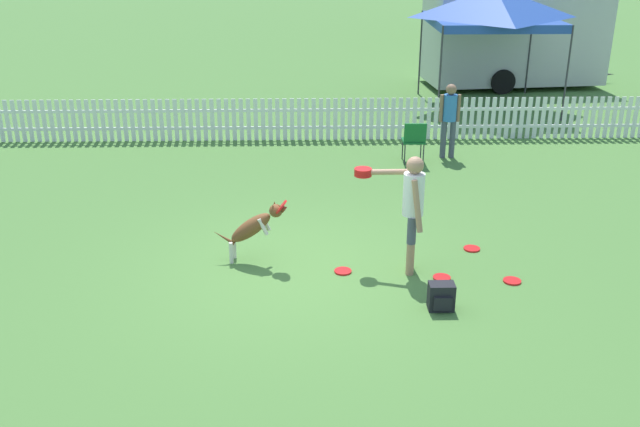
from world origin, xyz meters
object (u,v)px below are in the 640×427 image
(leaping_dog, at_px, (254,226))
(frisbee_near_dog, at_px, (442,278))
(frisbee_far_scatter, at_px, (512,281))
(frisbee_midfield, at_px, (472,249))
(canopy_tent_main, at_px, (493,6))
(handler_person, at_px, (409,200))
(folding_chair_blue_left, at_px, (414,138))
(backpack_on_grass, at_px, (441,297))
(equipment_trailer, at_px, (514,37))
(frisbee_near_handler, at_px, (343,271))
(spectator_standing, at_px, (450,114))

(leaping_dog, relative_size, frisbee_near_dog, 4.52)
(leaping_dog, bearing_deg, frisbee_far_scatter, 87.66)
(frisbee_midfield, height_order, canopy_tent_main, canopy_tent_main)
(handler_person, relative_size, folding_chair_blue_left, 1.94)
(handler_person, relative_size, backpack_on_grass, 4.71)
(frisbee_near_dog, relative_size, backpack_on_grass, 0.69)
(equipment_trailer, bearing_deg, frisbee_far_scatter, -110.77)
(frisbee_midfield, bearing_deg, backpack_on_grass, -114.18)
(frisbee_near_handler, bearing_deg, frisbee_near_dog, -9.71)
(folding_chair_blue_left, bearing_deg, backpack_on_grass, 85.95)
(handler_person, distance_m, canopy_tent_main, 10.02)
(handler_person, height_order, frisbee_near_handler, handler_person)
(folding_chair_blue_left, bearing_deg, frisbee_near_dog, 87.05)
(frisbee_near_dog, distance_m, frisbee_far_scatter, 0.92)
(backpack_on_grass, relative_size, canopy_tent_main, 0.11)
(handler_person, bearing_deg, spectator_standing, -7.77)
(canopy_tent_main, distance_m, equipment_trailer, 3.06)
(leaping_dog, bearing_deg, canopy_tent_main, 158.16)
(leaping_dog, distance_m, frisbee_near_dog, 2.64)
(frisbee_near_handler, relative_size, spectator_standing, 0.16)
(leaping_dog, height_order, frisbee_near_handler, leaping_dog)
(frisbee_far_scatter, relative_size, equipment_trailer, 0.04)
(frisbee_near_dog, bearing_deg, equipment_trailer, 70.90)
(frisbee_near_handler, distance_m, spectator_standing, 5.67)
(equipment_trailer, bearing_deg, frisbee_near_dog, -114.85)
(folding_chair_blue_left, bearing_deg, frisbee_near_handler, 71.69)
(handler_person, bearing_deg, backpack_on_grass, -156.15)
(frisbee_near_handler, bearing_deg, folding_chair_blue_left, 70.79)
(frisbee_near_dog, bearing_deg, canopy_tent_main, 73.35)
(leaping_dog, relative_size, frisbee_far_scatter, 4.52)
(frisbee_near_handler, height_order, canopy_tent_main, canopy_tent_main)
(frisbee_midfield, xyz_separation_m, canopy_tent_main, (2.27, 8.69, 2.49))
(leaping_dog, distance_m, folding_chair_blue_left, 5.22)
(spectator_standing, bearing_deg, handler_person, 72.46)
(frisbee_near_dog, height_order, frisbee_far_scatter, same)
(frisbee_near_dog, xyz_separation_m, canopy_tent_main, (2.87, 9.59, 2.49))
(frisbee_midfield, relative_size, equipment_trailer, 0.04)
(frisbee_midfield, relative_size, canopy_tent_main, 0.08)
(frisbee_near_dog, bearing_deg, folding_chair_blue_left, 86.14)
(frisbee_midfield, distance_m, backpack_on_grass, 1.88)
(frisbee_near_dog, distance_m, frisbee_midfield, 1.08)
(frisbee_far_scatter, bearing_deg, frisbee_near_dog, 172.79)
(handler_person, relative_size, frisbee_far_scatter, 6.87)
(spectator_standing, bearing_deg, frisbee_near_handler, 64.10)
(leaping_dog, distance_m, frisbee_far_scatter, 3.54)
(backpack_on_grass, relative_size, equipment_trailer, 0.06)
(frisbee_near_handler, relative_size, frisbee_midfield, 1.00)
(frisbee_near_dog, bearing_deg, frisbee_midfield, 56.23)
(leaping_dog, relative_size, frisbee_near_handler, 4.52)
(handler_person, xyz_separation_m, frisbee_far_scatter, (1.36, -0.38, -1.01))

